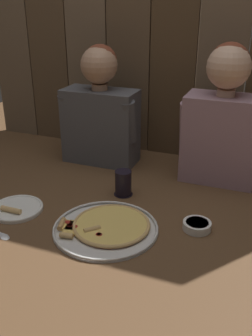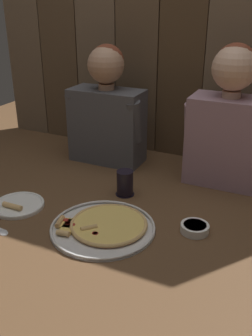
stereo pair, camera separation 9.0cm
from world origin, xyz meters
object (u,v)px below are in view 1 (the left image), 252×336
object	(u,v)px
pizza_tray	(107,227)
drinking_glass	(123,183)
dinner_plate	(17,208)
diner_right	(223,118)
dipping_bowl	(197,225)
diner_left	(100,110)

from	to	relation	value
pizza_tray	drinking_glass	world-z (taller)	drinking_glass
pizza_tray	dinner_plate	xyz separation A→B (m)	(-0.40, -0.01, -0.00)
diner_right	dipping_bowl	bearing A→B (deg)	-89.99
pizza_tray	dinner_plate	size ratio (longest dim) A/B	1.86
diner_right	diner_left	bearing A→B (deg)	-179.97
drinking_glass	diner_right	size ratio (longest dim) A/B	0.18
pizza_tray	diner_right	size ratio (longest dim) A/B	0.63
diner_right	drinking_glass	bearing A→B (deg)	-139.02
pizza_tray	diner_right	xyz separation A→B (m)	(0.32, 0.60, 0.29)
drinking_glass	dipping_bowl	xyz separation A→B (m)	(0.36, -0.16, -0.04)
pizza_tray	dipping_bowl	bearing A→B (deg)	20.99
dinner_plate	pizza_tray	bearing A→B (deg)	1.33
pizza_tray	dipping_bowl	xyz separation A→B (m)	(0.32, 0.12, 0.01)
dinner_plate	drinking_glass	size ratio (longest dim) A/B	1.90
dinner_plate	diner_left	size ratio (longest dim) A/B	0.36
dipping_bowl	dinner_plate	bearing A→B (deg)	-169.63
pizza_tray	dipping_bowl	distance (m)	0.34
drinking_glass	diner_left	world-z (taller)	diner_left
drinking_glass	dipping_bowl	size ratio (longest dim) A/B	1.05
dipping_bowl	diner_left	xyz separation A→B (m)	(-0.61, 0.47, 0.26)
pizza_tray	diner_right	distance (m)	0.74
pizza_tray	diner_left	bearing A→B (deg)	116.19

